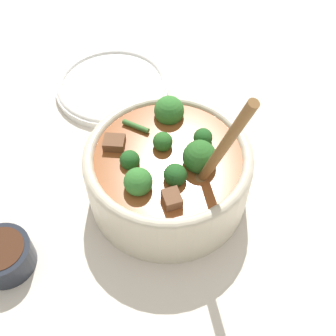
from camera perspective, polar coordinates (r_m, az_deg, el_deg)
name	(u,v)px	position (r m, az deg, el deg)	size (l,w,h in m)	color
ground_plane	(168,193)	(0.61, 0.00, -3.46)	(4.00, 4.00, 0.00)	silver
stew_bowl	(168,171)	(0.57, 0.04, -0.37)	(0.22, 0.22, 0.24)	beige
condiment_bowl	(3,255)	(0.57, -21.43, -10.92)	(0.07, 0.07, 0.04)	#232833
empty_plate	(112,85)	(0.76, -7.53, 11.02)	(0.20, 0.20, 0.02)	white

